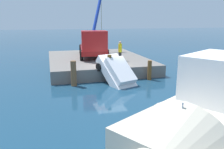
{
  "coord_description": "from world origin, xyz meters",
  "views": [
    {
      "loc": [
        18.2,
        -4.78,
        4.88
      ],
      "look_at": [
        1.01,
        -0.08,
        0.62
      ],
      "focal_mm": 37.27,
      "sensor_mm": 36.0,
      "label": 1
    }
  ],
  "objects_px": {
    "crane_truck": "(93,44)",
    "salvaged_car": "(119,76)",
    "moored_yacht": "(203,132)",
    "dock_worker": "(120,51)"
  },
  "relations": [
    {
      "from": "crane_truck",
      "to": "salvaged_car",
      "type": "relative_size",
      "value": 2.02
    },
    {
      "from": "crane_truck",
      "to": "moored_yacht",
      "type": "distance_m",
      "value": 16.28
    },
    {
      "from": "salvaged_car",
      "to": "crane_truck",
      "type": "bearing_deg",
      "value": -174.54
    },
    {
      "from": "crane_truck",
      "to": "moored_yacht",
      "type": "relative_size",
      "value": 0.68
    },
    {
      "from": "dock_worker",
      "to": "moored_yacht",
      "type": "bearing_deg",
      "value": -3.53
    },
    {
      "from": "dock_worker",
      "to": "salvaged_car",
      "type": "relative_size",
      "value": 0.44
    },
    {
      "from": "salvaged_car",
      "to": "moored_yacht",
      "type": "distance_m",
      "value": 9.33
    },
    {
      "from": "salvaged_car",
      "to": "moored_yacht",
      "type": "relative_size",
      "value": 0.34
    },
    {
      "from": "moored_yacht",
      "to": "dock_worker",
      "type": "bearing_deg",
      "value": 176.47
    },
    {
      "from": "crane_truck",
      "to": "salvaged_car",
      "type": "height_order",
      "value": "crane_truck"
    }
  ]
}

